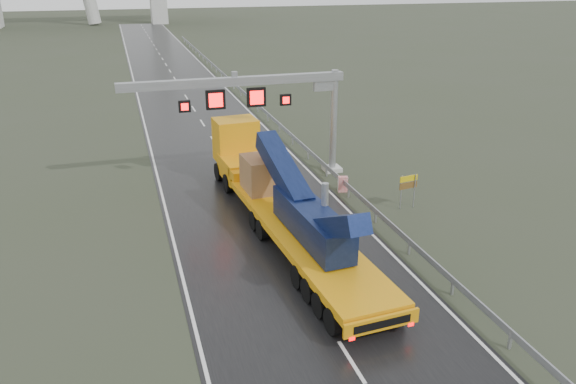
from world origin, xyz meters
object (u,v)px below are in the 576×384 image
object	(u,v)px
exit_sign_pair	(408,185)
striped_barrier	(343,184)
sign_gantry	(267,98)
heavy_haul_truck	(273,188)

from	to	relation	value
exit_sign_pair	striped_barrier	distance (m)	4.64
sign_gantry	heavy_haul_truck	xyz separation A→B (m)	(-1.48, -6.88, -3.67)
heavy_haul_truck	striped_barrier	distance (m)	6.35
striped_barrier	heavy_haul_truck	bearing A→B (deg)	-139.31
heavy_haul_truck	striped_barrier	xyz separation A→B (m)	(5.48, 2.89, -1.42)
sign_gantry	striped_barrier	world-z (taller)	sign_gantry
striped_barrier	exit_sign_pair	bearing A→B (deg)	-40.32
heavy_haul_truck	sign_gantry	bearing A→B (deg)	73.82
heavy_haul_truck	exit_sign_pair	bearing A→B (deg)	-9.16
exit_sign_pair	heavy_haul_truck	bearing A→B (deg)	166.32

